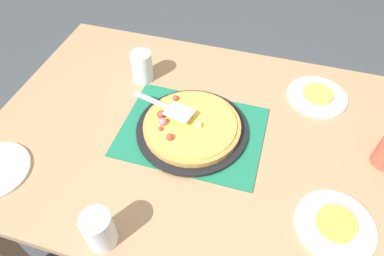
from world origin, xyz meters
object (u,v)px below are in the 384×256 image
at_px(served_slice_left, 318,94).
at_px(pizza_server, 167,107).
at_px(plate_near_left, 317,96).
at_px(cup_corner, 142,66).
at_px(plate_far_right, 335,225).
at_px(served_slice_right, 336,223).
at_px(pizza_pan, 192,129).
at_px(cup_far, 99,230).
at_px(pizza, 191,125).

height_order(served_slice_left, pizza_server, pizza_server).
xyz_separation_m(plate_near_left, served_slice_left, (0.00, 0.00, 0.01)).
bearing_deg(pizza_server, cup_corner, 131.82).
bearing_deg(plate_far_right, pizza_server, 157.14).
bearing_deg(served_slice_right, pizza_server, 157.14).
relative_size(pizza_pan, served_slice_left, 3.45).
relative_size(plate_far_right, cup_far, 1.83).
xyz_separation_m(pizza, plate_far_right, (0.48, -0.22, -0.03)).
xyz_separation_m(plate_near_left, served_slice_right, (0.07, -0.52, 0.01)).
height_order(cup_far, cup_corner, same).
height_order(pizza_pan, cup_far, cup_far).
distance_m(pizza_pan, served_slice_left, 0.50).
distance_m(plate_far_right, served_slice_right, 0.01).
xyz_separation_m(plate_far_right, served_slice_right, (0.00, -0.00, 0.01)).
bearing_deg(served_slice_right, plate_near_left, 98.17).
xyz_separation_m(served_slice_right, pizza_server, (-0.57, 0.24, 0.05)).
xyz_separation_m(plate_far_right, pizza_server, (-0.57, 0.24, 0.07)).
height_order(pizza_pan, plate_near_left, pizza_pan).
bearing_deg(cup_corner, served_slice_right, -30.16).
relative_size(served_slice_left, served_slice_right, 1.00).
bearing_deg(pizza, served_slice_left, 36.39).
bearing_deg(pizza_pan, cup_far, -105.47).
xyz_separation_m(served_slice_left, cup_corner, (-0.67, -0.08, 0.04)).
height_order(cup_corner, pizza_server, cup_corner).
height_order(plate_near_left, cup_corner, cup_corner).
distance_m(served_slice_left, cup_corner, 0.67).
xyz_separation_m(pizza_pan, served_slice_right, (0.48, -0.22, 0.01)).
height_order(plate_near_left, cup_far, cup_far).
xyz_separation_m(served_slice_left, cup_far, (-0.52, -0.73, 0.04)).
relative_size(served_slice_left, pizza_server, 0.47).
height_order(plate_near_left, plate_far_right, same).
distance_m(pizza, cup_far, 0.45).
xyz_separation_m(pizza, served_slice_right, (0.48, -0.22, -0.02)).
height_order(served_slice_right, pizza_server, pizza_server).
bearing_deg(served_slice_left, plate_near_left, 0.00).
height_order(pizza, served_slice_right, pizza).
bearing_deg(cup_far, cup_corner, 102.57).
bearing_deg(cup_far, plate_far_right, 19.96).
distance_m(plate_near_left, served_slice_left, 0.01).
bearing_deg(served_slice_left, pizza, -143.61).
relative_size(pizza_pan, plate_near_left, 1.73).
relative_size(plate_near_left, cup_corner, 1.83).
relative_size(served_slice_right, pizza_server, 0.47).
bearing_deg(cup_corner, pizza_server, -48.18).
bearing_deg(served_slice_right, pizza, 155.67).
height_order(pizza_pan, pizza_server, pizza_server).
bearing_deg(pizza_pan, plate_near_left, 36.51).
distance_m(pizza_pan, cup_far, 0.45).
relative_size(plate_near_left, plate_far_right, 1.00).
height_order(served_slice_left, cup_corner, cup_corner).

